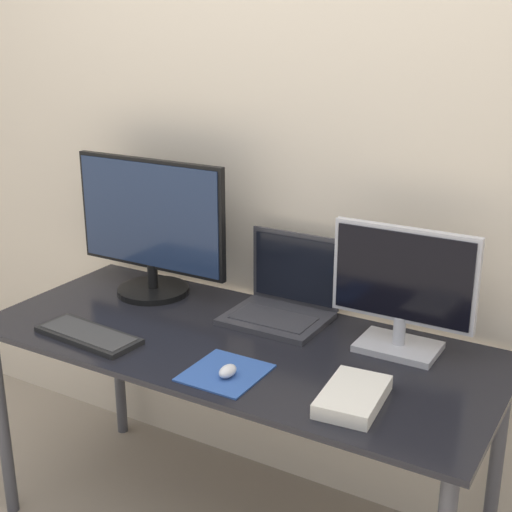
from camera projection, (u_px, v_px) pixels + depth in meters
name	position (u px, v px, depth m)	size (l,w,h in m)	color
wall_back	(300.00, 140.00, 2.30)	(7.00, 0.05, 2.50)	beige
desk	(236.00, 364.00, 2.16)	(1.57, 0.68, 0.71)	black
monitor_left	(151.00, 227.00, 2.43)	(0.59, 0.25, 0.48)	black
monitor_right	(402.00, 289.00, 2.01)	(0.42, 0.16, 0.37)	#B2B2B7
laptop	(284.00, 298.00, 2.29)	(0.31, 0.26, 0.26)	#333338
keyboard	(88.00, 335.00, 2.15)	(0.35, 0.16, 0.02)	black
mousepad	(225.00, 373.00, 1.93)	(0.20, 0.21, 0.00)	#2D519E
mouse	(228.00, 371.00, 1.90)	(0.04, 0.06, 0.03)	silver
book	(353.00, 397.00, 1.78)	(0.16, 0.24, 0.04)	silver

